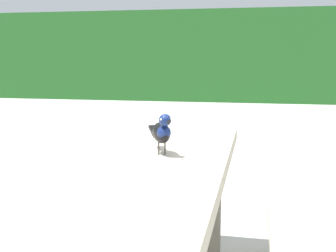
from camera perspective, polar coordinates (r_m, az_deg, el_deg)
The scene contains 3 objects.
hedge_wall at distance 11.75m, azimuth 9.97°, elevation 9.31°, with size 28.00×2.17×2.33m, color #235B23.
picnic_table_foreground at distance 1.78m, azimuth -4.79°, elevation -10.40°, with size 1.71×1.81×0.74m.
bird_grackle at distance 1.79m, azimuth -0.82°, elevation -0.74°, with size 0.16×0.27×0.18m.
Camera 1 is at (0.23, -1.49, 1.16)m, focal length 44.91 mm.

